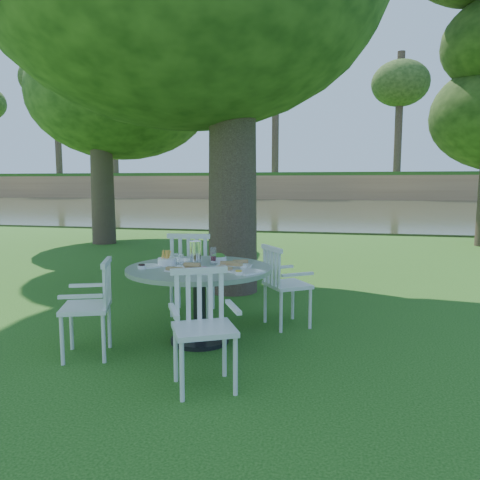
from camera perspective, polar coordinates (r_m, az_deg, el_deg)
name	(u,v)px	position (r m, az deg, el deg)	size (l,w,h in m)	color
ground	(236,314)	(5.57, -0.46, -8.96)	(140.00, 140.00, 0.00)	#15430E
table	(199,282)	(4.49, -4.99, -5.08)	(1.38, 1.38, 0.74)	black
chair_ne	(280,280)	(4.99, 4.92, -4.85)	(0.59, 0.59, 0.87)	silver
chair_nw	(191,267)	(5.42, -6.01, -3.32)	(0.54, 0.51, 0.96)	silver
chair_sw	(96,300)	(4.33, -17.19, -7.02)	(0.53, 0.55, 0.86)	silver
chair_se	(202,318)	(3.59, -4.66, -9.44)	(0.59, 0.57, 0.88)	silver
tableware	(197,262)	(4.50, -5.27, -2.64)	(1.25, 0.77, 0.23)	white
river	(325,209)	(28.28, 10.36, 3.75)	(100.00, 28.00, 0.12)	#2F341E
far_bank	(339,122)	(46.69, 11.94, 13.85)	(100.00, 18.00, 15.20)	#A7784E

